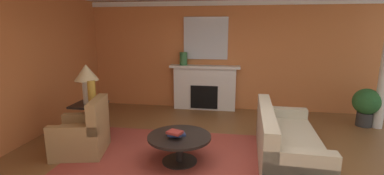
{
  "coord_description": "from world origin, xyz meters",
  "views": [
    {
      "loc": [
        0.2,
        -3.87,
        2.1
      ],
      "look_at": [
        -0.59,
        1.14,
        1.0
      ],
      "focal_mm": 25.72,
      "sensor_mm": 36.0,
      "label": 1
    }
  ],
  "objects_px": {
    "sofa": "(285,144)",
    "armchair_near_window": "(83,136)",
    "vase_mantel_left": "(183,59)",
    "potted_plant": "(366,104)",
    "side_table": "(90,119)",
    "coffee_table": "(179,142)",
    "fireplace": "(205,89)",
    "vase_on_side_table": "(92,93)",
    "table_lamp": "(86,76)",
    "mantel_mirror": "(206,38)"
  },
  "relations": [
    {
      "from": "fireplace",
      "to": "side_table",
      "type": "distance_m",
      "value": 3.04
    },
    {
      "from": "mantel_mirror",
      "to": "vase_on_side_table",
      "type": "height_order",
      "value": "mantel_mirror"
    },
    {
      "from": "table_lamp",
      "to": "armchair_near_window",
      "type": "bearing_deg",
      "value": -71.7
    },
    {
      "from": "coffee_table",
      "to": "vase_mantel_left",
      "type": "relative_size",
      "value": 2.99
    },
    {
      "from": "coffee_table",
      "to": "vase_on_side_table",
      "type": "distance_m",
      "value": 1.92
    },
    {
      "from": "vase_mantel_left",
      "to": "potted_plant",
      "type": "bearing_deg",
      "value": -9.51
    },
    {
      "from": "coffee_table",
      "to": "side_table",
      "type": "height_order",
      "value": "side_table"
    },
    {
      "from": "fireplace",
      "to": "table_lamp",
      "type": "height_order",
      "value": "table_lamp"
    },
    {
      "from": "coffee_table",
      "to": "vase_on_side_table",
      "type": "xyz_separation_m",
      "value": [
        -1.74,
        0.56,
        0.6
      ]
    },
    {
      "from": "mantel_mirror",
      "to": "armchair_near_window",
      "type": "height_order",
      "value": "mantel_mirror"
    },
    {
      "from": "coffee_table",
      "to": "vase_mantel_left",
      "type": "xyz_separation_m",
      "value": [
        -0.49,
        2.96,
        0.99
      ]
    },
    {
      "from": "sofa",
      "to": "vase_on_side_table",
      "type": "distance_m",
      "value": 3.45
    },
    {
      "from": "fireplace",
      "to": "mantel_mirror",
      "type": "relative_size",
      "value": 1.59
    },
    {
      "from": "side_table",
      "to": "table_lamp",
      "type": "height_order",
      "value": "table_lamp"
    },
    {
      "from": "fireplace",
      "to": "armchair_near_window",
      "type": "xyz_separation_m",
      "value": [
        -1.75,
        -2.93,
        -0.24
      ]
    },
    {
      "from": "fireplace",
      "to": "potted_plant",
      "type": "xyz_separation_m",
      "value": [
        3.59,
        -0.74,
        -0.06
      ]
    },
    {
      "from": "armchair_near_window",
      "to": "vase_mantel_left",
      "type": "height_order",
      "value": "vase_mantel_left"
    },
    {
      "from": "fireplace",
      "to": "side_table",
      "type": "bearing_deg",
      "value": -129.83
    },
    {
      "from": "coffee_table",
      "to": "table_lamp",
      "type": "bearing_deg",
      "value": 160.2
    },
    {
      "from": "mantel_mirror",
      "to": "potted_plant",
      "type": "distance_m",
      "value": 3.93
    },
    {
      "from": "armchair_near_window",
      "to": "coffee_table",
      "type": "distance_m",
      "value": 1.69
    },
    {
      "from": "side_table",
      "to": "vase_on_side_table",
      "type": "relative_size",
      "value": 1.48
    },
    {
      "from": "sofa",
      "to": "armchair_near_window",
      "type": "relative_size",
      "value": 2.24
    },
    {
      "from": "vase_on_side_table",
      "to": "side_table",
      "type": "bearing_deg",
      "value": 141.34
    },
    {
      "from": "armchair_near_window",
      "to": "vase_on_side_table",
      "type": "relative_size",
      "value": 2.01
    },
    {
      "from": "sofa",
      "to": "potted_plant",
      "type": "distance_m",
      "value": 2.82
    },
    {
      "from": "mantel_mirror",
      "to": "potted_plant",
      "type": "height_order",
      "value": "mantel_mirror"
    },
    {
      "from": "armchair_near_window",
      "to": "side_table",
      "type": "xyz_separation_m",
      "value": [
        -0.2,
        0.6,
        0.09
      ]
    },
    {
      "from": "armchair_near_window",
      "to": "table_lamp",
      "type": "height_order",
      "value": "table_lamp"
    },
    {
      "from": "fireplace",
      "to": "mantel_mirror",
      "type": "bearing_deg",
      "value": 90.0
    },
    {
      "from": "mantel_mirror",
      "to": "coffee_table",
      "type": "bearing_deg",
      "value": -91.09
    },
    {
      "from": "sofa",
      "to": "table_lamp",
      "type": "bearing_deg",
      "value": 173.83
    },
    {
      "from": "armchair_near_window",
      "to": "potted_plant",
      "type": "xyz_separation_m",
      "value": [
        5.34,
        2.19,
        0.19
      ]
    },
    {
      "from": "side_table",
      "to": "potted_plant",
      "type": "height_order",
      "value": "potted_plant"
    },
    {
      "from": "sofa",
      "to": "fireplace",
      "type": "bearing_deg",
      "value": 120.34
    },
    {
      "from": "side_table",
      "to": "sofa",
      "type": "bearing_deg",
      "value": -6.17
    },
    {
      "from": "potted_plant",
      "to": "armchair_near_window",
      "type": "bearing_deg",
      "value": -157.72
    },
    {
      "from": "armchair_near_window",
      "to": "table_lamp",
      "type": "xyz_separation_m",
      "value": [
        -0.2,
        0.6,
        0.92
      ]
    },
    {
      "from": "side_table",
      "to": "vase_mantel_left",
      "type": "relative_size",
      "value": 2.09
    },
    {
      "from": "side_table",
      "to": "vase_on_side_table",
      "type": "xyz_separation_m",
      "value": [
        0.15,
        -0.12,
        0.54
      ]
    },
    {
      "from": "vase_mantel_left",
      "to": "armchair_near_window",
      "type": "bearing_deg",
      "value": -112.57
    },
    {
      "from": "potted_plant",
      "to": "mantel_mirror",
      "type": "bearing_deg",
      "value": 166.48
    },
    {
      "from": "fireplace",
      "to": "table_lamp",
      "type": "relative_size",
      "value": 2.4
    },
    {
      "from": "coffee_table",
      "to": "side_table",
      "type": "bearing_deg",
      "value": 160.2
    },
    {
      "from": "fireplace",
      "to": "sofa",
      "type": "xyz_separation_m",
      "value": [
        1.59,
        -2.71,
        -0.25
      ]
    },
    {
      "from": "sofa",
      "to": "potted_plant",
      "type": "bearing_deg",
      "value": 44.56
    },
    {
      "from": "mantel_mirror",
      "to": "vase_on_side_table",
      "type": "bearing_deg",
      "value": -124.9
    },
    {
      "from": "mantel_mirror",
      "to": "table_lamp",
      "type": "xyz_separation_m",
      "value": [
        -1.95,
        -2.45,
        -0.62
      ]
    },
    {
      "from": "coffee_table",
      "to": "table_lamp",
      "type": "relative_size",
      "value": 1.33
    },
    {
      "from": "mantel_mirror",
      "to": "coffee_table",
      "type": "height_order",
      "value": "mantel_mirror"
    }
  ]
}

